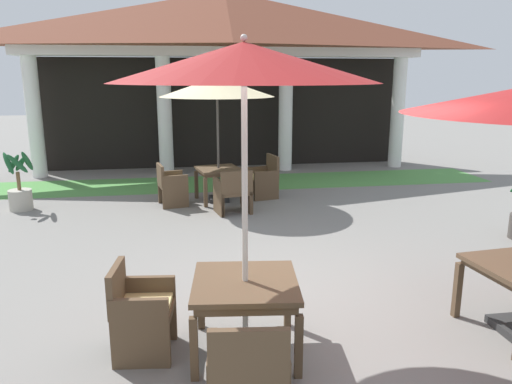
{
  "coord_description": "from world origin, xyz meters",
  "views": [
    {
      "loc": [
        -1.33,
        -5.03,
        2.59
      ],
      "look_at": [
        -0.15,
        2.32,
        0.82
      ],
      "focal_mm": 34.57,
      "sensor_mm": 36.0,
      "label": 1
    }
  ],
  "objects_px": {
    "patio_umbrella_near_foreground": "(217,88)",
    "potted_palm_left_edge": "(20,191)",
    "patio_umbrella_mid_right": "(244,66)",
    "patio_chair_mid_right_west": "(141,312)",
    "patio_table_near_foreground": "(219,173)",
    "patio_chair_near_foreground_south": "(233,192)",
    "patio_chair_near_foreground_east": "(264,179)",
    "patio_chair_mid_right_south": "(248,373)",
    "patio_table_mid_right": "(245,290)",
    "patio_chair_near_foreground_west": "(171,186)"
  },
  "relations": [
    {
      "from": "patio_chair_near_foreground_east",
      "to": "patio_table_near_foreground",
      "type": "bearing_deg",
      "value": 90.0
    },
    {
      "from": "patio_chair_near_foreground_south",
      "to": "patio_chair_near_foreground_west",
      "type": "relative_size",
      "value": 1.01
    },
    {
      "from": "patio_chair_near_foreground_east",
      "to": "patio_table_mid_right",
      "type": "height_order",
      "value": "patio_chair_near_foreground_east"
    },
    {
      "from": "patio_table_near_foreground",
      "to": "patio_table_mid_right",
      "type": "bearing_deg",
      "value": -92.4
    },
    {
      "from": "patio_chair_near_foreground_east",
      "to": "patio_table_mid_right",
      "type": "distance_m",
      "value": 6.19
    },
    {
      "from": "patio_chair_mid_right_south",
      "to": "potted_palm_left_edge",
      "type": "xyz_separation_m",
      "value": [
        -3.55,
        6.74,
        -0.03
      ]
    },
    {
      "from": "patio_chair_near_foreground_east",
      "to": "patio_umbrella_mid_right",
      "type": "height_order",
      "value": "patio_umbrella_mid_right"
    },
    {
      "from": "patio_table_near_foreground",
      "to": "patio_umbrella_near_foreground",
      "type": "xyz_separation_m",
      "value": [
        -0.0,
        0.0,
        1.74
      ]
    },
    {
      "from": "patio_umbrella_mid_right",
      "to": "patio_chair_mid_right_west",
      "type": "bearing_deg",
      "value": 173.35
    },
    {
      "from": "patio_table_near_foreground",
      "to": "patio_umbrella_mid_right",
      "type": "relative_size",
      "value": 0.34
    },
    {
      "from": "patio_chair_mid_right_west",
      "to": "patio_table_near_foreground",
      "type": "bearing_deg",
      "value": 174.62
    },
    {
      "from": "patio_table_near_foreground",
      "to": "patio_umbrella_near_foreground",
      "type": "bearing_deg",
      "value": 97.13
    },
    {
      "from": "patio_chair_near_foreground_south",
      "to": "patio_table_mid_right",
      "type": "relative_size",
      "value": 0.8
    },
    {
      "from": "patio_chair_near_foreground_east",
      "to": "potted_palm_left_edge",
      "type": "relative_size",
      "value": 0.75
    },
    {
      "from": "patio_chair_near_foreground_south",
      "to": "patio_table_mid_right",
      "type": "distance_m",
      "value": 4.89
    },
    {
      "from": "patio_umbrella_near_foreground",
      "to": "patio_chair_near_foreground_east",
      "type": "bearing_deg",
      "value": 11.29
    },
    {
      "from": "patio_table_mid_right",
      "to": "patio_chair_mid_right_south",
      "type": "bearing_deg",
      "value": -96.65
    },
    {
      "from": "patio_table_near_foreground",
      "to": "patio_chair_mid_right_west",
      "type": "height_order",
      "value": "patio_chair_mid_right_west"
    },
    {
      "from": "patio_umbrella_near_foreground",
      "to": "patio_chair_mid_right_south",
      "type": "bearing_deg",
      "value": -93.01
    },
    {
      "from": "patio_table_near_foreground",
      "to": "patio_chair_near_foreground_west",
      "type": "xyz_separation_m",
      "value": [
        -0.99,
        -0.2,
        -0.2
      ]
    },
    {
      "from": "patio_table_mid_right",
      "to": "potted_palm_left_edge",
      "type": "height_order",
      "value": "potted_palm_left_edge"
    },
    {
      "from": "patio_chair_near_foreground_south",
      "to": "patio_chair_mid_right_west",
      "type": "xyz_separation_m",
      "value": [
        -1.42,
        -4.75,
        0.01
      ]
    },
    {
      "from": "patio_chair_near_foreground_south",
      "to": "patio_umbrella_mid_right",
      "type": "height_order",
      "value": "patio_umbrella_mid_right"
    },
    {
      "from": "patio_chair_mid_right_south",
      "to": "patio_chair_mid_right_west",
      "type": "xyz_separation_m",
      "value": [
        -0.86,
        1.1,
        0.02
      ]
    },
    {
      "from": "patio_chair_near_foreground_west",
      "to": "patio_chair_mid_right_west",
      "type": "xyz_separation_m",
      "value": [
        -0.24,
        -5.55,
        0.01
      ]
    },
    {
      "from": "patio_chair_near_foreground_east",
      "to": "patio_chair_mid_right_west",
      "type": "bearing_deg",
      "value": 148.23
    },
    {
      "from": "patio_umbrella_near_foreground",
      "to": "potted_palm_left_edge",
      "type": "distance_m",
      "value": 4.38
    },
    {
      "from": "patio_umbrella_mid_right",
      "to": "patio_chair_near_foreground_east",
      "type": "bearing_deg",
      "value": 78.42
    },
    {
      "from": "patio_chair_near_foreground_south",
      "to": "patio_table_mid_right",
      "type": "height_order",
      "value": "patio_chair_near_foreground_south"
    },
    {
      "from": "patio_chair_near_foreground_south",
      "to": "patio_umbrella_mid_right",
      "type": "relative_size",
      "value": 0.29
    },
    {
      "from": "patio_table_near_foreground",
      "to": "potted_palm_left_edge",
      "type": "height_order",
      "value": "potted_palm_left_edge"
    },
    {
      "from": "patio_chair_near_foreground_east",
      "to": "potted_palm_left_edge",
      "type": "distance_m",
      "value": 4.91
    },
    {
      "from": "patio_chair_near_foreground_west",
      "to": "potted_palm_left_edge",
      "type": "distance_m",
      "value": 2.93
    },
    {
      "from": "patio_table_near_foreground",
      "to": "patio_chair_near_foreground_south",
      "type": "distance_m",
      "value": 1.03
    },
    {
      "from": "patio_chair_near_foreground_east",
      "to": "patio_chair_mid_right_south",
      "type": "distance_m",
      "value": 7.17
    },
    {
      "from": "patio_chair_near_foreground_east",
      "to": "patio_chair_mid_right_south",
      "type": "bearing_deg",
      "value": 157.81
    },
    {
      "from": "patio_umbrella_near_foreground",
      "to": "patio_umbrella_mid_right",
      "type": "distance_m",
      "value": 5.87
    },
    {
      "from": "potted_palm_left_edge",
      "to": "patio_chair_mid_right_west",
      "type": "bearing_deg",
      "value": -64.54
    },
    {
      "from": "patio_umbrella_mid_right",
      "to": "potted_palm_left_edge",
      "type": "height_order",
      "value": "patio_umbrella_mid_right"
    },
    {
      "from": "patio_umbrella_near_foreground",
      "to": "patio_chair_mid_right_south",
      "type": "height_order",
      "value": "patio_umbrella_near_foreground"
    },
    {
      "from": "patio_umbrella_near_foreground",
      "to": "potted_palm_left_edge",
      "type": "height_order",
      "value": "patio_umbrella_near_foreground"
    },
    {
      "from": "patio_umbrella_near_foreground",
      "to": "patio_chair_near_foreground_east",
      "type": "distance_m",
      "value": 2.19
    },
    {
      "from": "patio_chair_near_foreground_east",
      "to": "patio_chair_mid_right_south",
      "type": "relative_size",
      "value": 1.03
    },
    {
      "from": "patio_chair_near_foreground_south",
      "to": "patio_chair_near_foreground_east",
      "type": "relative_size",
      "value": 0.94
    },
    {
      "from": "patio_chair_near_foreground_west",
      "to": "patio_chair_near_foreground_south",
      "type": "bearing_deg",
      "value": 44.91
    },
    {
      "from": "patio_table_near_foreground",
      "to": "patio_umbrella_mid_right",
      "type": "xyz_separation_m",
      "value": [
        -0.25,
        -5.86,
        2.06
      ]
    },
    {
      "from": "patio_chair_near_foreground_east",
      "to": "patio_umbrella_near_foreground",
      "type": "bearing_deg",
      "value": 90.0
    },
    {
      "from": "potted_palm_left_edge",
      "to": "patio_table_near_foreground",
      "type": "bearing_deg",
      "value": 1.51
    },
    {
      "from": "patio_table_mid_right",
      "to": "patio_chair_mid_right_south",
      "type": "xyz_separation_m",
      "value": [
        -0.11,
        -0.98,
        -0.22
      ]
    },
    {
      "from": "patio_chair_near_foreground_east",
      "to": "patio_umbrella_mid_right",
      "type": "distance_m",
      "value": 6.58
    }
  ]
}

